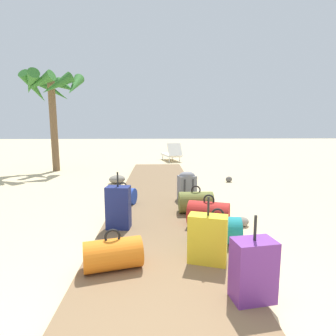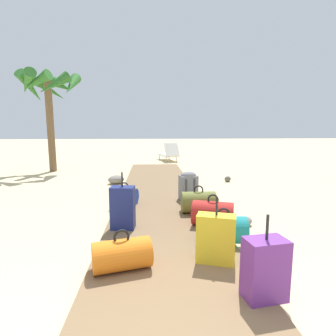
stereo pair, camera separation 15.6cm
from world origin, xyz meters
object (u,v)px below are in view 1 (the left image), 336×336
Objects in this scene: duffel_bag_teal at (217,230)px; palm_tree_far_left at (52,91)px; duffel_bag_blue at (123,196)px; duffel_bag_orange at (113,254)px; backpack_grey at (187,185)px; duffel_bag_red at (209,214)px; suitcase_purple at (253,270)px; lounge_chair at (172,154)px; suitcase_yellow at (208,239)px; suitcase_navy at (118,207)px; duffel_bag_olive at (196,202)px.

palm_tree_far_left is at bearing 123.70° from duffel_bag_teal.
duffel_bag_orange is at bearing -85.63° from duffel_bag_blue.
backpack_grey is 0.17× the size of palm_tree_far_left.
duffel_bag_red reaches higher than duffel_bag_blue.
duffel_bag_orange is 2.43m from duffel_bag_blue.
lounge_chair reaches higher than suitcase_purple.
suitcase_yellow is at bearing 111.71° from suitcase_purple.
lounge_chair reaches higher than backpack_grey.
lounge_chair is (-0.06, 8.98, 0.08)m from duffel_bag_teal.
duffel_bag_orange is 0.19× the size of palm_tree_far_left.
duffel_bag_blue is 5.90m from palm_tree_far_left.
duffel_bag_blue is at bearing -100.54° from lounge_chair.
suitcase_navy is at bearing -178.84° from duffel_bag_red.
duffel_bag_olive is at bearing 28.97° from suitcase_navy.
duffel_bag_teal is 0.85× the size of suitcase_yellow.
duffel_bag_teal reaches higher than duffel_bag_orange.
palm_tree_far_left is (-2.95, 5.80, 2.31)m from suitcase_navy.
palm_tree_far_left is at bearing 120.45° from suitcase_yellow.
suitcase_purple is (0.26, -0.65, 0.00)m from suitcase_yellow.
duffel_bag_olive is (1.11, 1.82, 0.02)m from duffel_bag_orange.
duffel_bag_teal is 2.30m from duffel_bag_blue.
suitcase_yellow is at bearing -59.55° from palm_tree_far_left.
duffel_bag_teal is at bearing -85.74° from duffel_bag_olive.
suitcase_navy is (-1.15, -1.51, 0.01)m from backpack_grey.
backpack_grey is at bearing 10.88° from duffel_bag_blue.
suitcase_yellow is at bearing -94.03° from duffel_bag_olive.
lounge_chair is at bearing 31.96° from palm_tree_far_left.
palm_tree_far_left is at bearing 113.66° from duffel_bag_orange.
suitcase_navy is at bearing -98.40° from lounge_chair.
backpack_grey is 6.91m from lounge_chair.
palm_tree_far_left is at bearing 122.27° from duffel_bag_blue.
duffel_bag_orange is 1.13× the size of backpack_grey.
lounge_chair reaches higher than duffel_bag_blue.
duffel_bag_orange is 1.13× the size of duffel_bag_olive.
suitcase_yellow is at bearing -113.56° from duffel_bag_teal.
duffel_bag_blue is 1.28m from suitcase_navy.
duffel_bag_blue is 1.43m from duffel_bag_olive.
duffel_bag_orange is 0.79× the size of suitcase_navy.
duffel_bag_blue is at bearing 116.71° from suitcase_yellow.
palm_tree_far_left reaches higher than duffel_bag_teal.
duffel_bag_olive is at bearing 94.26° from duffel_bag_teal.
suitcase_yellow is 0.98× the size of suitcase_purple.
suitcase_navy is at bearing -63.05° from palm_tree_far_left.
duffel_bag_orange is at bearing -121.33° from duffel_bag_olive.
duffel_bag_blue is 0.16× the size of palm_tree_far_left.
suitcase_purple is at bearing -64.35° from duffel_bag_blue.
lounge_chair reaches higher than duffel_bag_teal.
duffel_bag_red is 1.19× the size of backpack_grey.
duffel_bag_teal is 1.24m from duffel_bag_olive.
suitcase_yellow is at bearing -101.43° from duffel_bag_red.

